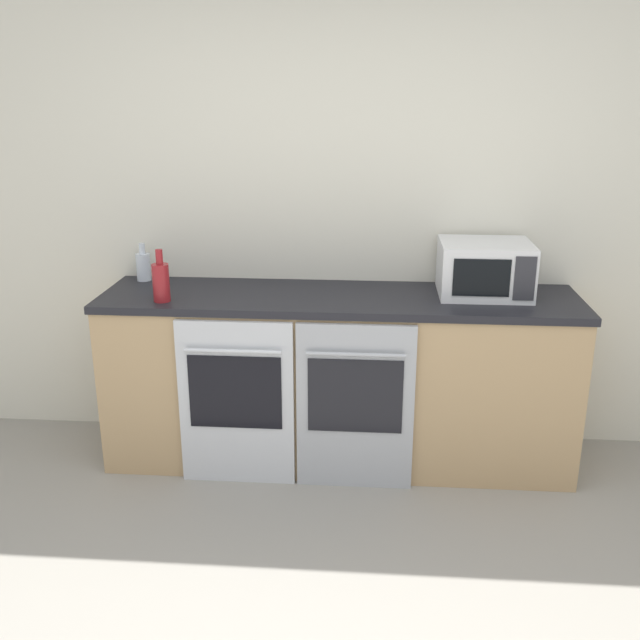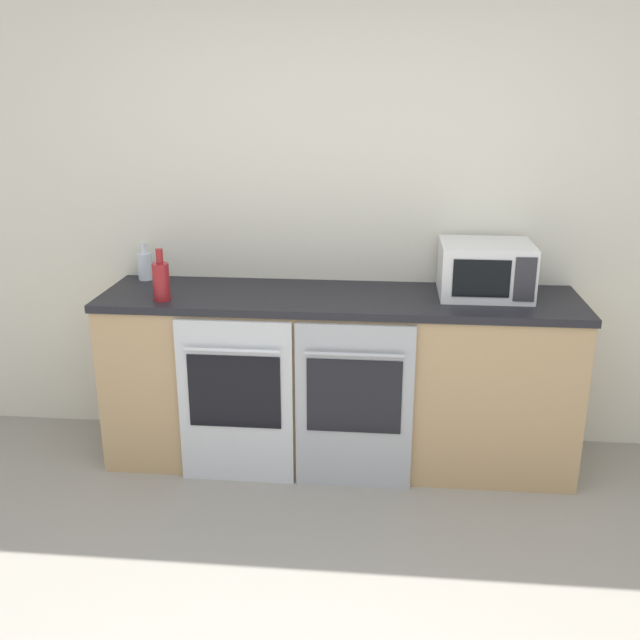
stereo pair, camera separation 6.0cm
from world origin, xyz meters
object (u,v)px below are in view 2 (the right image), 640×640
(oven_left, at_px, (235,402))
(bottle_clear, at_px, (145,265))
(oven_right, at_px, (354,407))
(bottle_red, at_px, (161,280))
(microwave, at_px, (485,269))

(oven_left, height_order, bottle_clear, bottle_clear)
(oven_left, distance_m, oven_right, 0.60)
(bottle_red, bearing_deg, bottle_clear, 118.97)
(oven_left, bearing_deg, oven_right, 0.00)
(bottle_red, bearing_deg, oven_right, -7.77)
(oven_right, bearing_deg, microwave, 30.88)
(oven_left, xyz_separation_m, microwave, (1.25, 0.39, 0.62))
(oven_right, distance_m, bottle_red, 1.15)
(oven_left, height_order, bottle_red, bottle_red)
(oven_right, height_order, bottle_clear, bottle_clear)
(bottle_clear, distance_m, bottle_red, 0.45)
(oven_left, relative_size, bottle_clear, 4.18)
(oven_right, bearing_deg, bottle_red, 172.23)
(oven_left, xyz_separation_m, bottle_red, (-0.38, 0.13, 0.59))
(oven_left, relative_size, microwave, 1.90)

